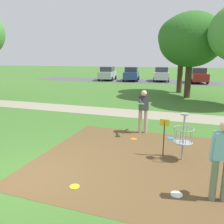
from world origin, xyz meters
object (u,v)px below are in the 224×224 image
Objects in this scene: player_foreground_watching at (222,157)px; parked_car_leftmost at (107,73)px; frisbee_by_tee at (75,187)px; parked_car_center_left at (131,74)px; tree_near_left at (191,40)px; frisbee_mid_grass at (134,139)px; frisbee_far_left at (171,138)px; player_throwing at (143,109)px; parked_car_rightmost at (197,75)px; frisbee_near_basket at (177,195)px; tree_near_right at (182,37)px; parked_car_center_right at (161,74)px; disc_golf_basket at (181,135)px.

parked_car_leftmost is (-11.74, 25.18, -0.05)m from player_foreground_watching.
frisbee_by_tee is 0.05× the size of parked_car_center_left.
parked_car_center_left is (-7.43, 11.90, -3.28)m from tree_near_left.
frisbee_mid_grass is 0.91× the size of frisbee_far_left.
frisbee_mid_grass is at bearing -100.05° from player_throwing.
parked_car_rightmost is at bearing 86.90° from frisbee_far_left.
parked_car_leftmost is (-9.21, 22.15, 0.91)m from frisbee_mid_grass.
tree_near_left is (1.58, 10.42, 4.19)m from frisbee_mid_grass.
frisbee_near_basket is 1.11× the size of frisbee_mid_grass.
tree_near_right is 10.07m from parked_car_rightmost.
tree_near_right is at bearing 93.11° from frisbee_near_basket.
parked_car_center_right is at bearing 98.21° from frisbee_far_left.
tree_near_left is at bearing -58.01° from parked_car_center_left.
parked_car_center_left is at bearing 108.11° from frisbee_far_left.
frisbee_by_tee is 0.98× the size of frisbee_mid_grass.
frisbee_far_left is (1.27, 0.53, 0.00)m from frisbee_mid_grass.
frisbee_mid_grass is (-2.54, 3.03, -0.96)m from player_foreground_watching.
frisbee_far_left is (-1.27, 3.56, -0.96)m from player_foreground_watching.
parked_car_rightmost is (0.77, 23.43, 0.17)m from disc_golf_basket.
parked_car_rightmost is (4.45, -0.98, 0.00)m from parked_car_center_right.
parked_car_rightmost is at bearing 88.13° from disc_golf_basket.
disc_golf_basket is 5.39× the size of frisbee_far_left.
parked_car_rightmost is (2.29, 21.36, -0.06)m from player_throwing.
player_throwing is at bearing -96.13° from parked_car_rightmost.
parked_car_center_left is at bearing 105.63° from player_throwing.
frisbee_by_tee is 17.26m from tree_near_right.
player_throwing is 23.26m from parked_car_leftmost.
tree_near_right is at bearing -42.31° from parked_car_leftmost.
disc_golf_basket is at bearing -35.96° from frisbee_mid_grass.
parked_car_center_left is (-7.58, 25.44, 0.91)m from frisbee_near_basket.
parked_car_leftmost is at bearing 115.00° from player_foreground_watching.
frisbee_far_left is 22.91m from parked_car_center_right.
parked_car_center_left is (-6.70, 9.32, -3.72)m from tree_near_right.
tree_near_right reaches higher than parked_car_leftmost.
parked_car_leftmost is at bearing -171.79° from parked_car_center_right.
parked_car_rightmost is at bearing 90.21° from player_foreground_watching.
frisbee_far_left is at bearing 66.52° from frisbee_by_tee.
parked_car_center_left is at bearing 121.99° from tree_near_left.
parked_car_center_left is at bearing 108.32° from player_foreground_watching.
frisbee_mid_grass is at bearing -93.73° from tree_near_right.
tree_near_right reaches higher than player_throwing.
frisbee_by_tee is at bearing -96.54° from parked_car_rightmost.
frisbee_mid_grass is at bearing -96.28° from parked_car_rightmost.
frisbee_near_basket is 1.13× the size of frisbee_by_tee.
player_throwing is 0.27× the size of tree_near_right.
disc_golf_basket is 2.59m from player_throwing.
player_foreground_watching reaches higher than frisbee_far_left.
frisbee_far_left is (-0.45, 3.66, 0.00)m from frisbee_near_basket.
parked_car_leftmost is at bearing -179.69° from parked_car_rightmost.
frisbee_mid_grass is 23.09m from parked_car_center_left.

